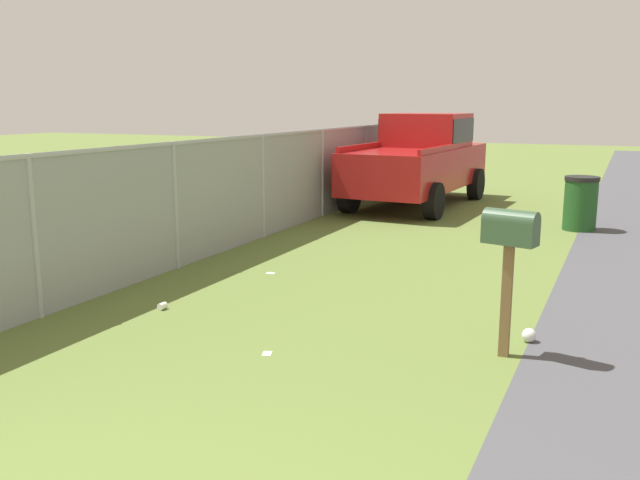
# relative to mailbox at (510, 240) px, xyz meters

# --- Properties ---
(mailbox) EXTENTS (0.31, 0.52, 1.39)m
(mailbox) POSITION_rel_mailbox_xyz_m (0.00, 0.00, 0.00)
(mailbox) COLOR brown
(mailbox) RESTS_ON ground
(pickup_truck) EXTENTS (5.11, 2.34, 2.09)m
(pickup_truck) POSITION_rel_mailbox_xyz_m (9.03, 3.49, -0.01)
(pickup_truck) COLOR maroon
(pickup_truck) RESTS_ON ground
(trash_bin) EXTENTS (0.62, 0.62, 1.00)m
(trash_bin) POSITION_rel_mailbox_xyz_m (7.15, -0.15, -0.61)
(trash_bin) COLOR #1E4C1E
(trash_bin) RESTS_ON ground
(fence_section) EXTENTS (17.69, 0.07, 1.81)m
(fence_section) POSITION_rel_mailbox_xyz_m (2.83, 4.87, -0.14)
(fence_section) COLOR #9EA3A8
(fence_section) RESTS_ON ground
(litter_cup_midfield_b) EXTENTS (0.10, 0.09, 0.08)m
(litter_cup_midfield_b) POSITION_rel_mailbox_xyz_m (-0.15, 3.82, -1.07)
(litter_cup_midfield_b) COLOR white
(litter_cup_midfield_b) RESTS_ON ground
(litter_bag_midfield_a) EXTENTS (0.14, 0.14, 0.14)m
(litter_bag_midfield_a) POSITION_rel_mailbox_xyz_m (0.48, -0.17, -1.04)
(litter_bag_midfield_a) COLOR silver
(litter_bag_midfield_a) RESTS_ON ground
(litter_wrapper_near_hydrant) EXTENTS (0.09, 0.13, 0.01)m
(litter_wrapper_near_hydrant) POSITION_rel_mailbox_xyz_m (1.85, 3.50, -1.11)
(litter_wrapper_near_hydrant) COLOR silver
(litter_wrapper_near_hydrant) RESTS_ON ground
(litter_wrapper_by_mailbox) EXTENTS (0.14, 0.12, 0.01)m
(litter_wrapper_by_mailbox) POSITION_rel_mailbox_xyz_m (-0.89, 2.05, -1.11)
(litter_wrapper_by_mailbox) COLOR silver
(litter_wrapper_by_mailbox) RESTS_ON ground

